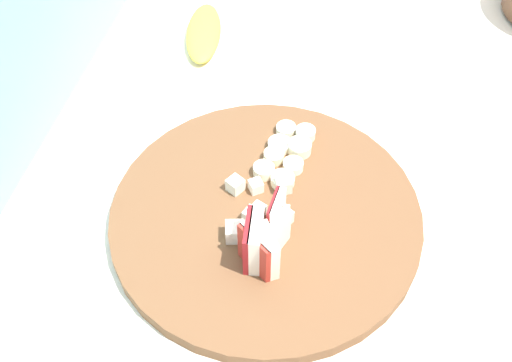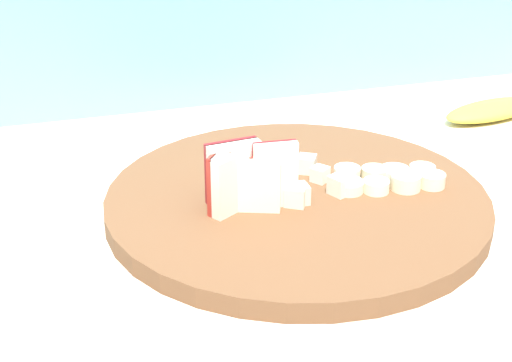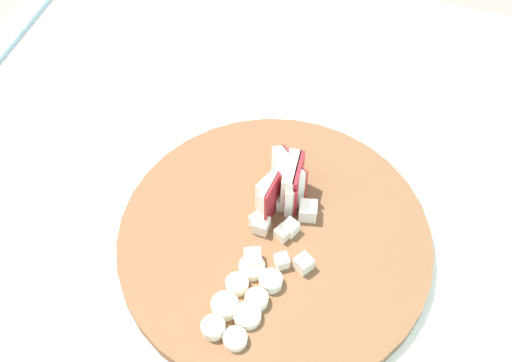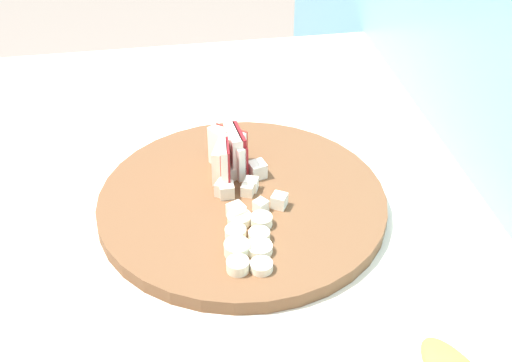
% 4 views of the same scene
% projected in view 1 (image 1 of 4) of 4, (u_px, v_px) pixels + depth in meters
% --- Properties ---
extents(tiled_countertop, '(1.20, 0.82, 0.89)m').
position_uv_depth(tiled_countertop, '(327.00, 336.00, 1.16)').
color(tiled_countertop, silver).
rests_on(tiled_countertop, ground).
extents(tile_backsplash, '(2.40, 0.04, 1.40)m').
position_uv_depth(tile_backsplash, '(69.00, 206.00, 1.02)').
color(tile_backsplash, '#6BADC6').
rests_on(tile_backsplash, ground).
extents(cutting_board, '(0.37, 0.37, 0.02)m').
position_uv_depth(cutting_board, '(266.00, 217.00, 0.77)').
color(cutting_board, brown).
rests_on(cutting_board, tiled_countertop).
extents(apple_wedge_fan, '(0.09, 0.05, 0.06)m').
position_uv_depth(apple_wedge_fan, '(263.00, 240.00, 0.70)').
color(apple_wedge_fan, '#B22D23').
rests_on(apple_wedge_fan, cutting_board).
extents(apple_dice_pile, '(0.11, 0.09, 0.02)m').
position_uv_depth(apple_dice_pile, '(260.00, 211.00, 0.75)').
color(apple_dice_pile, white).
rests_on(apple_dice_pile, cutting_board).
extents(banana_slice_rows, '(0.11, 0.07, 0.02)m').
position_uv_depth(banana_slice_rows, '(287.00, 153.00, 0.81)').
color(banana_slice_rows, '#F4EAC6').
rests_on(banana_slice_rows, cutting_board).
extents(banana_peel, '(0.15, 0.08, 0.02)m').
position_uv_depth(banana_peel, '(204.00, 33.00, 0.99)').
color(banana_peel, gold).
rests_on(banana_peel, tiled_countertop).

